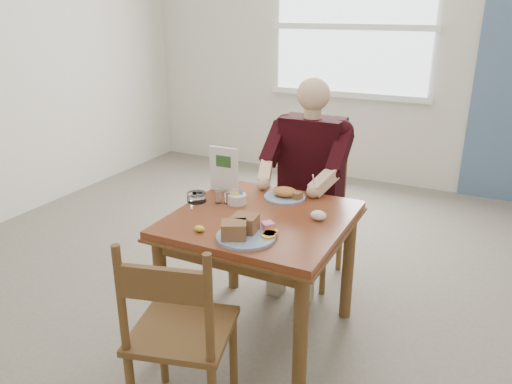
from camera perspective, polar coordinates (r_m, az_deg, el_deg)
The scene contains 16 objects.
floor at distance 3.03m, azimuth 0.52°, elevation -15.82°, with size 6.00×6.00×0.00m, color #635C50.
wall_back at distance 5.33m, azimuth 15.18°, elevation 15.55°, with size 5.50×5.50×0.00m, color silver.
lemon_wedge at distance 2.48m, azimuth -6.50°, elevation -4.19°, with size 0.06×0.04×0.03m, color yellow.
napkin at distance 2.61m, azimuth 7.14°, elevation -2.66°, with size 0.08×0.07×0.05m, color white.
metal_dish at distance 2.67m, azimuth 7.23°, elevation -2.68°, with size 0.08×0.08×0.01m, color silver.
window at distance 5.38m, azimuth 10.94°, elevation 18.05°, with size 1.72×0.04×1.42m.
table at distance 2.71m, azimuth 0.57°, elevation -4.86°, with size 0.92×0.92×0.75m.
chair_far at distance 3.45m, azimuth 6.28°, elevation -2.14°, with size 0.42×0.42×0.95m.
chair_near at distance 2.25m, azimuth -8.78°, elevation -15.74°, with size 0.51×0.51×0.95m.
diner at distance 3.25m, azimuth 5.96°, elevation 2.73°, with size 0.53×0.56×1.39m.
near_plate at distance 2.40m, azimuth -1.39°, elevation -4.43°, with size 0.37×0.37×0.10m.
far_plate at distance 2.89m, azimuth 3.42°, elevation -0.26°, with size 0.30×0.30×0.07m.
caddy at distance 2.81m, azimuth -2.22°, elevation -0.78°, with size 0.11×0.11×0.08m.
shakers at distance 2.81m, azimuth -3.82°, elevation -0.45°, with size 0.10×0.07×0.09m.
creamer at distance 2.86m, azimuth -6.81°, elevation -0.57°, with size 0.12×0.12×0.05m.
menu at distance 2.96m, azimuth -3.70°, elevation 2.60°, with size 0.19×0.02×0.27m.
Camera 1 is at (1.05, -2.21, 1.80)m, focal length 35.00 mm.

